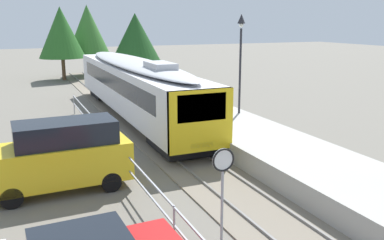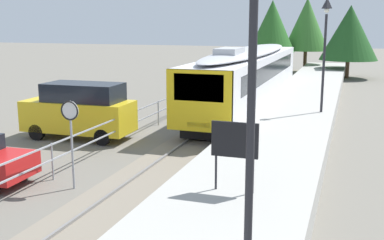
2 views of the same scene
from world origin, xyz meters
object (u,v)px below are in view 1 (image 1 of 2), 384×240
object	(u,v)px
speed_limit_sign	(223,174)
platform_lamp_mid_platform	(241,45)
commuter_train	(134,84)
parked_van_yellow	(60,155)

from	to	relation	value
speed_limit_sign	platform_lamp_mid_platform	bearing A→B (deg)	58.36
commuter_train	platform_lamp_mid_platform	world-z (taller)	platform_lamp_mid_platform
speed_limit_sign	parked_van_yellow	size ratio (longest dim) A/B	0.57
commuter_train	speed_limit_sign	distance (m)	15.95
platform_lamp_mid_platform	speed_limit_sign	world-z (taller)	platform_lamp_mid_platform
speed_limit_sign	parked_van_yellow	xyz separation A→B (m)	(-3.35, 5.83, -0.83)
platform_lamp_mid_platform	parked_van_yellow	world-z (taller)	platform_lamp_mid_platform
commuter_train	speed_limit_sign	size ratio (longest dim) A/B	7.09
commuter_train	speed_limit_sign	bearing A→B (deg)	-97.84
platform_lamp_mid_platform	speed_limit_sign	distance (m)	13.13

